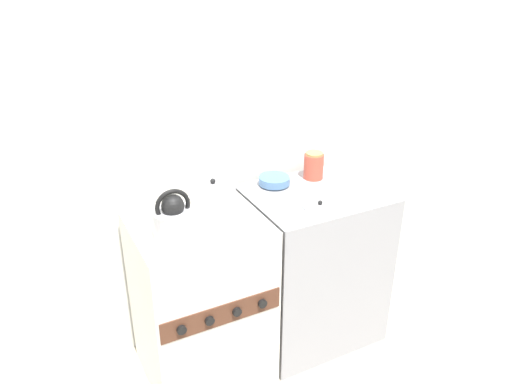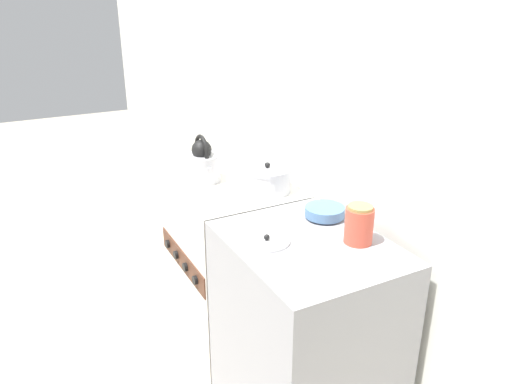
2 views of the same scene
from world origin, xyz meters
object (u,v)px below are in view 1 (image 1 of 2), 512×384
Objects in this scene: cooking_pot at (213,194)px; enamel_bowl at (274,180)px; loose_pot_lid at (320,206)px; storage_jar at (314,166)px; kettle at (174,220)px; stove at (201,300)px.

enamel_bowl is (0.38, 0.07, -0.03)m from cooking_pot.
cooking_pot is 1.28× the size of loose_pot_lid.
cooking_pot is 1.51× the size of storage_jar.
storage_jar is at bearing 4.83° from cooking_pot.
cooking_pot is (0.28, 0.22, -0.03)m from kettle.
enamel_bowl is 0.34m from loose_pot_lid.
storage_jar is 0.36m from loose_pot_lid.
cooking_pot is at bearing -175.17° from storage_jar.
loose_pot_lid is at bearing -117.25° from storage_jar.
stove is 3.98× the size of cooking_pot.
loose_pot_lid is (0.60, -0.14, 0.46)m from stove.
stove is 0.77m from loose_pot_lid.
stove is 0.55m from cooking_pot.
enamel_bowl is at bearing 104.02° from loose_pot_lid.
cooking_pot reaches higher than stove.
kettle reaches higher than enamel_bowl.
cooking_pot reaches higher than enamel_bowl.
enamel_bowl reaches higher than loose_pot_lid.
kettle is 0.36m from cooking_pot.
stove is at bearing 35.93° from kettle.
kettle is 0.94m from storage_jar.
kettle is 1.33× the size of loose_pot_lid.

